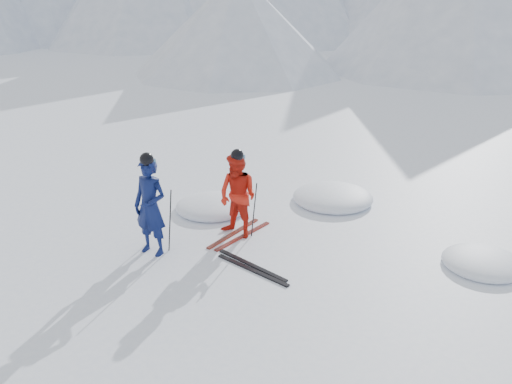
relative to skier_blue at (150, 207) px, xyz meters
The scene contains 12 objects.
ground 3.51m from the skier_blue, 16.36° to the left, with size 160.00×160.00×0.00m, color white.
skier_blue is the anchor object (origin of this frame).
skier_red 1.81m from the skier_blue, 57.22° to the left, with size 0.86×0.67×1.77m, color red.
pole_blue_left 0.47m from the skier_blue, 153.43° to the left, with size 0.02×0.02×1.29m, color black.
pole_blue_right 0.48m from the skier_blue, 45.00° to the left, with size 0.02×0.02×1.29m, color black.
pole_red_left 1.93m from the skier_blue, 69.02° to the left, with size 0.02×0.02×1.18m, color black.
pole_red_right 2.14m from the skier_blue, 52.56° to the left, with size 0.02×0.02×1.18m, color black.
ski_worn_left 1.99m from the skier_blue, 60.54° to the left, with size 0.09×1.70×0.03m, color black.
ski_worn_right 2.10m from the skier_blue, 54.14° to the left, with size 0.09×1.70×0.03m, color black.
ski_loose_a 2.23m from the skier_blue, 16.66° to the left, with size 0.09×1.70×0.03m, color black.
ski_loose_b 2.28m from the skier_blue, 11.89° to the left, with size 0.09×1.70×0.03m, color black.
snow_lumps 4.04m from the skier_blue, 59.64° to the left, with size 7.48×3.80×0.43m.
Camera 1 is at (3.52, -7.88, 5.00)m, focal length 38.00 mm.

